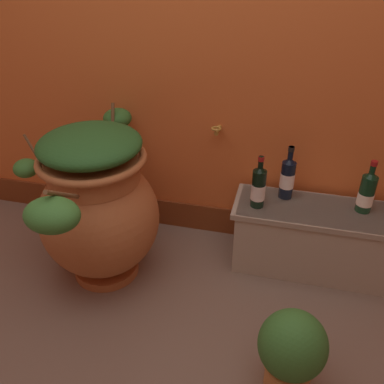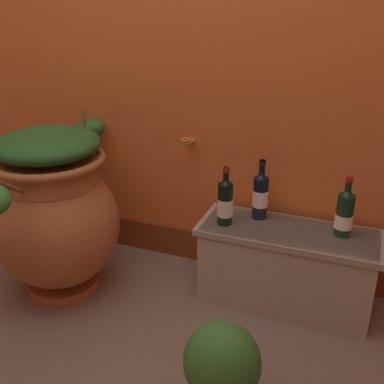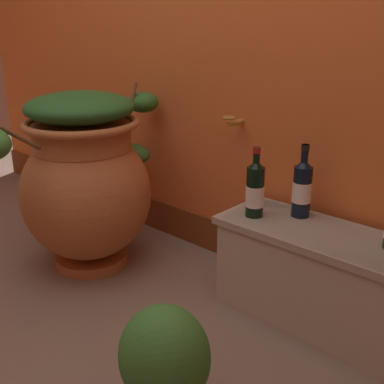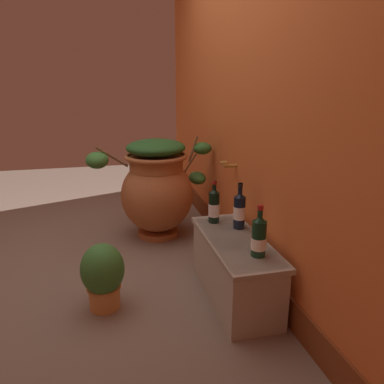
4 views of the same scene
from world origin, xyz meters
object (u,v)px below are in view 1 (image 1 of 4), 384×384
(wine_bottle_left, at_px, (288,176))
(wine_bottle_right, at_px, (367,191))
(terracotta_urn, at_px, (98,204))
(potted_shrub, at_px, (291,351))
(wine_bottle_middle, at_px, (259,186))

(wine_bottle_left, xyz_separation_m, wine_bottle_right, (0.40, -0.04, -0.01))
(wine_bottle_right, bearing_deg, terracotta_urn, -164.90)
(wine_bottle_left, distance_m, potted_shrub, 0.93)
(terracotta_urn, distance_m, wine_bottle_right, 1.38)
(terracotta_urn, xyz_separation_m, wine_bottle_left, (0.93, 0.40, 0.07))
(wine_bottle_left, bearing_deg, wine_bottle_middle, -137.82)
(wine_bottle_left, bearing_deg, terracotta_urn, -156.71)
(terracotta_urn, xyz_separation_m, potted_shrub, (1.02, -0.48, -0.23))
(wine_bottle_left, relative_size, wine_bottle_right, 1.04)
(wine_bottle_left, xyz_separation_m, wine_bottle_middle, (-0.14, -0.13, -0.01))
(terracotta_urn, xyz_separation_m, wine_bottle_middle, (0.79, 0.27, 0.07))
(wine_bottle_middle, relative_size, wine_bottle_right, 1.01)
(wine_bottle_middle, xyz_separation_m, wine_bottle_right, (0.54, 0.09, -0.00))
(wine_bottle_left, xyz_separation_m, potted_shrub, (0.09, -0.88, -0.30))
(potted_shrub, bearing_deg, wine_bottle_right, 69.75)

